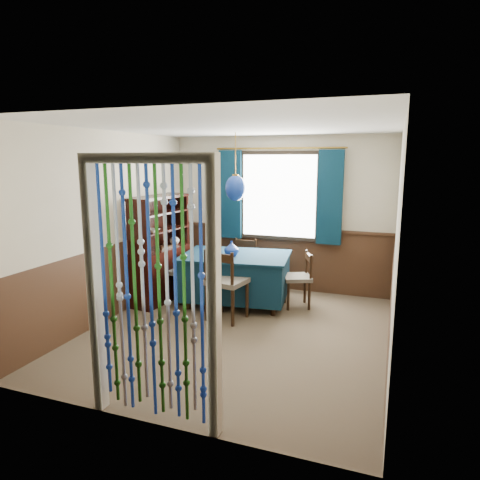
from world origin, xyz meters
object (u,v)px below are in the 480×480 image
at_px(dining_table, 236,275).
at_px(chair_left, 177,271).
at_px(chair_right, 299,278).
at_px(pendant_lamp, 235,188).
at_px(chair_near, 226,282).
at_px(sideboard, 161,263).
at_px(chair_far, 243,264).
at_px(bowl_shelf, 152,231).
at_px(vase_table, 232,249).
at_px(vase_sideboard, 174,239).

height_order(dining_table, chair_left, chair_left).
xyz_separation_m(chair_right, pendant_lamp, (-0.92, -0.19, 1.29)).
relative_size(chair_near, sideboard, 0.61).
bearing_deg(chair_near, chair_right, 56.48).
bearing_deg(chair_far, chair_near, 97.51).
distance_m(dining_table, chair_right, 0.93).
bearing_deg(chair_far, dining_table, 97.90).
bearing_deg(bowl_shelf, vase_table, 18.61).
distance_m(dining_table, vase_table, 0.43).
distance_m(dining_table, chair_left, 0.91).
height_order(chair_near, pendant_lamp, pendant_lamp).
distance_m(chair_far, vase_table, 0.86).
distance_m(dining_table, chair_far, 0.66).
bearing_deg(chair_near, bowl_shelf, -178.93).
bearing_deg(chair_right, sideboard, 76.87).
relative_size(chair_left, vase_sideboard, 4.81).
bearing_deg(vase_sideboard, bowl_shelf, -90.00).
xyz_separation_m(chair_far, vase_sideboard, (-1.00, -0.47, 0.44)).
relative_size(chair_left, chair_right, 1.07).
height_order(chair_near, bowl_shelf, bowl_shelf).
xyz_separation_m(chair_left, vase_sideboard, (-0.21, 0.33, 0.43)).
bearing_deg(chair_left, vase_table, 101.59).
bearing_deg(chair_right, vase_sideboard, 67.50).
relative_size(dining_table, chair_right, 2.08).
height_order(chair_near, sideboard, sideboard).
relative_size(chair_far, bowl_shelf, 3.71).
bearing_deg(chair_right, vase_table, 84.98).
relative_size(chair_right, sideboard, 0.51).
xyz_separation_m(dining_table, chair_left, (-0.90, -0.15, 0.03)).
xyz_separation_m(chair_near, chair_far, (-0.22, 1.31, -0.07)).
height_order(dining_table, bowl_shelf, bowl_shelf).
distance_m(pendant_lamp, vase_sideboard, 1.40).
relative_size(chair_far, vase_table, 4.15).
xyz_separation_m(chair_far, chair_left, (-0.78, -0.80, 0.01)).
bearing_deg(dining_table, chair_far, 92.35).
bearing_deg(vase_table, chair_near, -76.87).
bearing_deg(chair_near, pendant_lamp, 109.05).
xyz_separation_m(bowl_shelf, vase_sideboard, (0.00, 0.66, -0.23)).
height_order(chair_left, sideboard, sideboard).
bearing_deg(chair_near, vase_sideboard, 155.11).
relative_size(chair_left, bowl_shelf, 3.81).
distance_m(chair_right, vase_table, 1.07).
bearing_deg(chair_right, bowl_shelf, 85.42).
xyz_separation_m(chair_right, bowl_shelf, (-2.02, -0.67, 0.69)).
distance_m(chair_left, vase_table, 0.96).
height_order(pendant_lamp, bowl_shelf, pendant_lamp).
bearing_deg(sideboard, chair_far, 43.13).
bearing_deg(vase_sideboard, chair_left, -57.55).
xyz_separation_m(sideboard, bowl_shelf, (0.06, -0.31, 0.56)).
distance_m(chair_far, vase_sideboard, 1.18).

